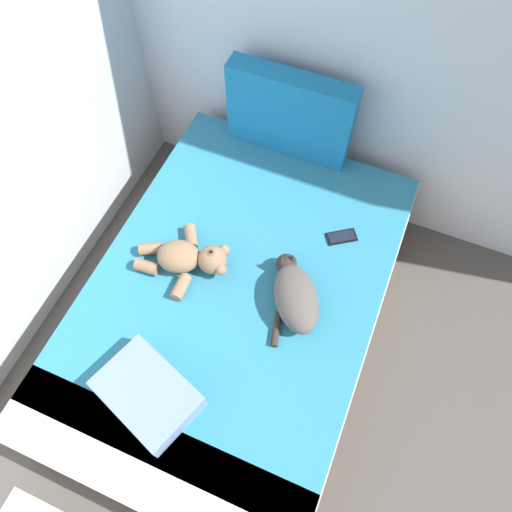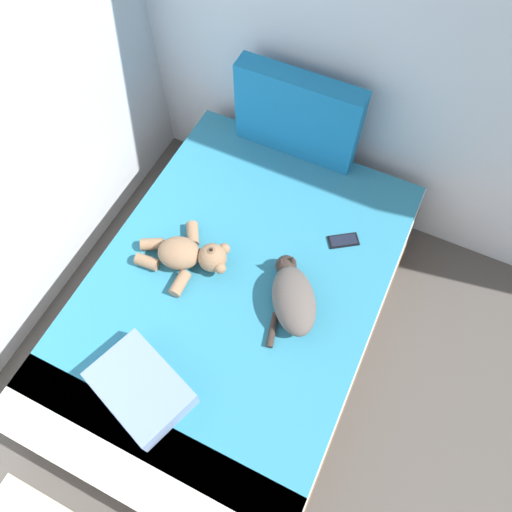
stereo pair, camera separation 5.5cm
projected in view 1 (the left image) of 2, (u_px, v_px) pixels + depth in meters
The scene contains 7 objects.
wall_back at pixel (496, 29), 1.89m from camera, with size 3.53×0.06×2.66m, color silver.
bed at pixel (236, 309), 2.47m from camera, with size 1.37×1.98×0.51m.
patterned_cushion at pixel (290, 114), 2.46m from camera, with size 0.66×0.12×0.48m.
cat at pixel (295, 295), 2.16m from camera, with size 0.35×0.44×0.15m.
teddy_bear at pixel (188, 258), 2.26m from camera, with size 0.46×0.39×0.15m.
cell_phone at pixel (341, 237), 2.38m from camera, with size 0.16×0.14×0.01m.
throw_pillow at pixel (148, 394), 1.96m from camera, with size 0.40×0.28×0.11m, color #728CB7.
Camera 1 is at (1.49, 2.18, 2.55)m, focal length 33.74 mm.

